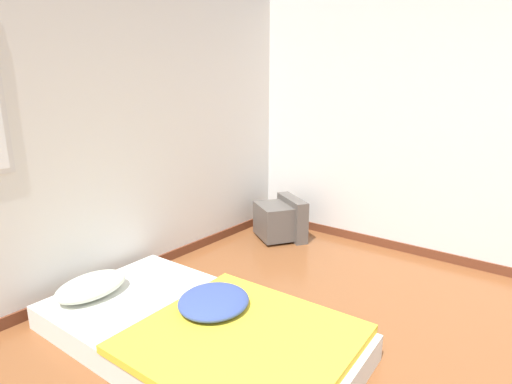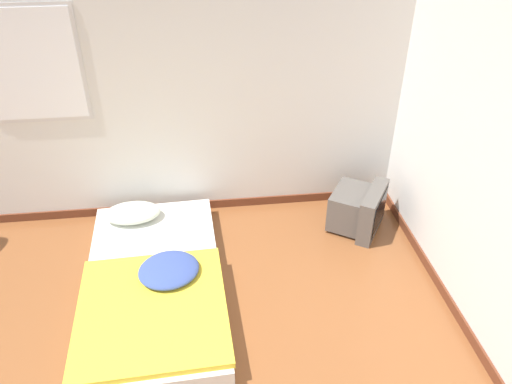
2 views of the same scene
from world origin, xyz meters
name	(u,v)px [view 1 (image 1 of 2)]	position (x,y,z in m)	size (l,w,h in m)	color
wall_back	(57,135)	(-0.01, 2.79, 1.29)	(7.47, 0.08, 2.60)	silver
mattress_bed	(196,328)	(0.15, 1.59, 0.11)	(1.19, 2.13, 0.31)	silver
crt_tv	(281,219)	(2.08, 2.26, 0.22)	(0.65, 0.67, 0.45)	#56514C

